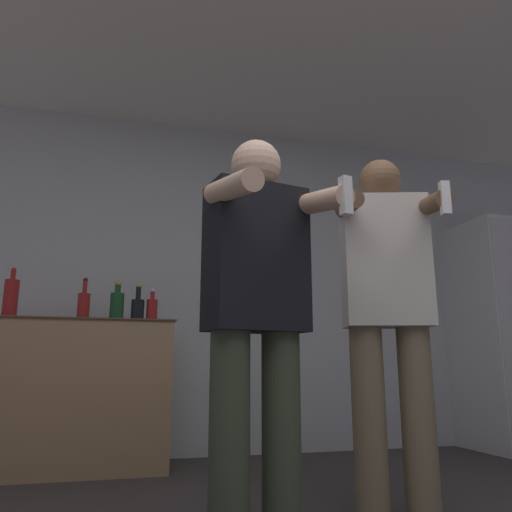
# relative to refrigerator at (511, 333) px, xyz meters

# --- Properties ---
(wall_back) EXTENTS (7.00, 0.06, 2.55)m
(wall_back) POSITION_rel_refrigerator_xyz_m (-2.44, 0.36, 0.37)
(wall_back) COLOR #B2B7BC
(wall_back) RESTS_ON ground_plane
(ceiling_slab) EXTENTS (7.00, 3.36, 0.05)m
(ceiling_slab) POSITION_rel_refrigerator_xyz_m (-2.44, -1.09, 1.67)
(ceiling_slab) COLOR silver
(ceiling_slab) RESTS_ON wall_back
(refrigerator) EXTENTS (0.76, 0.68, 1.80)m
(refrigerator) POSITION_rel_refrigerator_xyz_m (0.00, 0.00, 0.00)
(refrigerator) COLOR silver
(refrigerator) RESTS_ON ground_plane
(counter) EXTENTS (1.15, 0.61, 0.93)m
(counter) POSITION_rel_refrigerator_xyz_m (-3.32, 0.04, -0.44)
(counter) COLOR #997551
(counter) RESTS_ON ground_plane
(bottle_dark_rum) EXTENTS (0.09, 0.09, 0.27)m
(bottle_dark_rum) POSITION_rel_refrigerator_xyz_m (-3.12, -0.01, 0.13)
(bottle_dark_rum) COLOR #194723
(bottle_dark_rum) RESTS_ON counter
(bottle_short_whiskey) EXTENTS (0.09, 0.09, 0.33)m
(bottle_short_whiskey) POSITION_rel_refrigerator_xyz_m (-3.77, -0.01, 0.16)
(bottle_short_whiskey) COLOR maroon
(bottle_short_whiskey) RESTS_ON counter
(bottle_green_wine) EXTENTS (0.07, 0.07, 0.23)m
(bottle_green_wine) POSITION_rel_refrigerator_xyz_m (-2.89, -0.01, 0.11)
(bottle_green_wine) COLOR maroon
(bottle_green_wine) RESTS_ON counter
(bottle_red_label) EXTENTS (0.08, 0.08, 0.28)m
(bottle_red_label) POSITION_rel_refrigerator_xyz_m (-3.33, -0.01, 0.13)
(bottle_red_label) COLOR maroon
(bottle_red_label) RESTS_ON counter
(bottle_brown_liquor) EXTENTS (0.09, 0.09, 0.26)m
(bottle_brown_liquor) POSITION_rel_refrigerator_xyz_m (-2.98, -0.01, 0.12)
(bottle_brown_liquor) COLOR black
(bottle_brown_liquor) RESTS_ON counter
(person_woman_foreground) EXTENTS (0.51, 0.53, 1.54)m
(person_woman_foreground) POSITION_rel_refrigerator_xyz_m (-2.58, -1.62, -0.05)
(person_woman_foreground) COLOR #38422D
(person_woman_foreground) RESTS_ON ground_plane
(person_man_side) EXTENTS (0.52, 0.53, 1.61)m
(person_man_side) POSITION_rel_refrigerator_xyz_m (-1.91, -1.42, -0.01)
(person_man_side) COLOR #75664C
(person_man_side) RESTS_ON ground_plane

